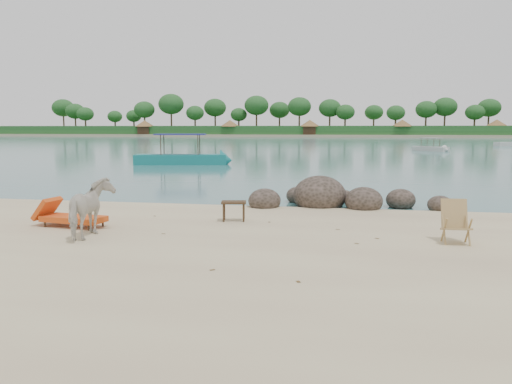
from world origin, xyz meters
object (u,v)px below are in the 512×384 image
side_table (234,212)px  boat_near (180,139)px  boulders (332,199)px  deck_chair (456,224)px  lounge_chair (74,216)px  cow (91,210)px

side_table → boat_near: 22.57m
boulders → boat_near: 20.80m
boulders → deck_chair: (2.80, -5.01, 0.23)m
boulders → boat_near: boat_near is taller
lounge_chair → boat_near: boat_near is taller
side_table → deck_chair: deck_chair is taller
deck_chair → boat_near: boat_near is taller
side_table → boat_near: size_ratio=0.09×
side_table → deck_chair: size_ratio=0.70×
side_table → lounge_chair: bearing=-169.3°
cow → lounge_chair: (-1.04, 1.01, -0.36)m
side_table → deck_chair: bearing=-28.5°
deck_chair → boat_near: size_ratio=0.13×
deck_chair → boulders: bearing=116.6°
boulders → boat_near: bearing=122.4°
deck_chair → side_table: bearing=159.5°
boulders → boat_near: size_ratio=0.88×
cow → side_table: bearing=-146.3°
side_table → lounge_chair: size_ratio=0.32×
cow → lounge_chair: cow is taller
cow → deck_chair: (8.07, 0.77, -0.19)m
boulders → lounge_chair: boulders is taller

